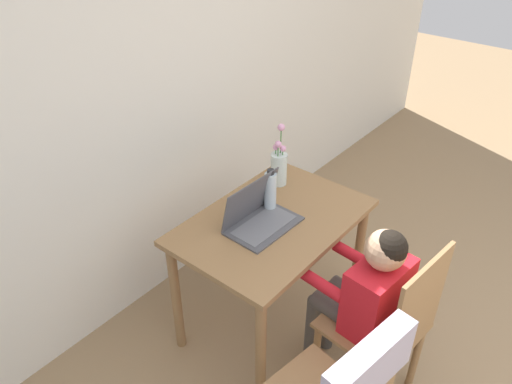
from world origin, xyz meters
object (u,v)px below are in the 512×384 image
Objects in this scene: chair_occupied at (387,328)px; water_bottle at (270,191)px; person_seated at (366,290)px; laptop at (258,215)px; flower_vase at (279,166)px.

chair_occupied is 0.84m from water_bottle.
person_seated is 0.61m from laptop.
person_seated is at bearing -84.47° from laptop.
person_seated reaches higher than laptop.
person_seated is 0.67m from water_bottle.
water_bottle is (0.14, 0.03, 0.05)m from laptop.
laptop is at bearing -157.57° from flower_vase.
person_seated is 0.83m from flower_vase.
flower_vase is at bearing 27.21° from water_bottle.
laptop reaches higher than water_bottle.
water_bottle is at bearing -92.62° from chair_occupied.
flower_vase is at bearing 24.14° from laptop.
person_seated is 2.66× the size of laptop.
water_bottle is at bearing -93.15° from person_seated.
laptop is at bearing -80.33° from person_seated.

